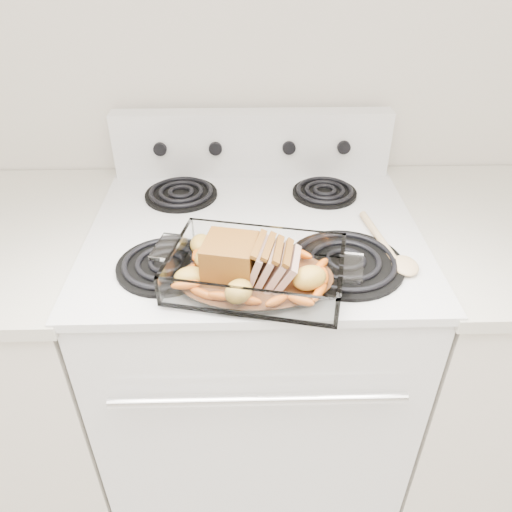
{
  "coord_description": "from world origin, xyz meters",
  "views": [
    {
      "loc": [
        -0.02,
        0.64,
        1.56
      ],
      "look_at": [
        -0.0,
        1.45,
        0.99
      ],
      "focal_mm": 35.0,
      "sensor_mm": 36.0,
      "label": 1
    }
  ],
  "objects_px": {
    "counter_right": "(479,359)",
    "baking_dish": "(256,274)",
    "counter_left": "(26,367)",
    "electric_range": "(255,359)",
    "pork_roast": "(243,262)"
  },
  "relations": [
    {
      "from": "counter_left",
      "to": "pork_roast",
      "type": "relative_size",
      "value": 4.96
    },
    {
      "from": "counter_right",
      "to": "baking_dish",
      "type": "xyz_separation_m",
      "value": [
        -0.67,
        -0.22,
        0.5
      ]
    },
    {
      "from": "counter_left",
      "to": "baking_dish",
      "type": "distance_m",
      "value": 0.86
    },
    {
      "from": "counter_right",
      "to": "pork_roast",
      "type": "relative_size",
      "value": 4.96
    },
    {
      "from": "pork_roast",
      "to": "baking_dish",
      "type": "bearing_deg",
      "value": 1.28
    },
    {
      "from": "baking_dish",
      "to": "pork_roast",
      "type": "xyz_separation_m",
      "value": [
        -0.03,
        -0.0,
        0.03
      ]
    },
    {
      "from": "electric_range",
      "to": "baking_dish",
      "type": "bearing_deg",
      "value": -90.29
    },
    {
      "from": "electric_range",
      "to": "counter_left",
      "type": "height_order",
      "value": "electric_range"
    },
    {
      "from": "electric_range",
      "to": "pork_roast",
      "type": "distance_m",
      "value": 0.56
    },
    {
      "from": "pork_roast",
      "to": "counter_right",
      "type": "bearing_deg",
      "value": 19.23
    },
    {
      "from": "counter_left",
      "to": "baking_dish",
      "type": "xyz_separation_m",
      "value": [
        0.66,
        -0.22,
        0.5
      ]
    },
    {
      "from": "counter_left",
      "to": "counter_right",
      "type": "distance_m",
      "value": 1.33
    },
    {
      "from": "counter_left",
      "to": "pork_roast",
      "type": "bearing_deg",
      "value": -19.4
    },
    {
      "from": "baking_dish",
      "to": "electric_range",
      "type": "bearing_deg",
      "value": 102.08
    },
    {
      "from": "counter_left",
      "to": "counter_right",
      "type": "height_order",
      "value": "same"
    }
  ]
}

